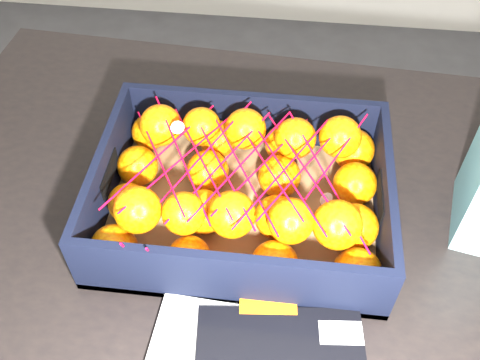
# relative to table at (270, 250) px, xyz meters

# --- Properties ---
(table) EXTENTS (1.25, 0.88, 0.75)m
(table) POSITION_rel_table_xyz_m (0.00, 0.00, 0.00)
(table) COLOR black
(table) RESTS_ON ground
(produce_crate) EXTENTS (0.42, 0.32, 0.11)m
(produce_crate) POSITION_rel_table_xyz_m (-0.05, -0.00, 0.13)
(produce_crate) COLOR brown
(produce_crate) RESTS_ON table
(clementine_heap) EXTENTS (0.40, 0.29, 0.12)m
(clementine_heap) POSITION_rel_table_xyz_m (-0.04, -0.00, 0.16)
(clementine_heap) COLOR orange
(clementine_heap) RESTS_ON produce_crate
(mesh_net) EXTENTS (0.35, 0.28, 0.09)m
(mesh_net) POSITION_rel_table_xyz_m (-0.05, -0.01, 0.21)
(mesh_net) COLOR red
(mesh_net) RESTS_ON clementine_heap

